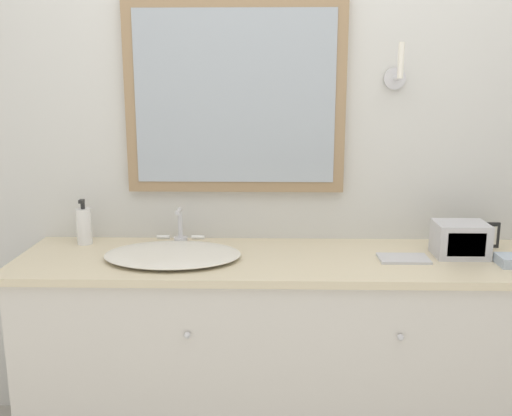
{
  "coord_description": "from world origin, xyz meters",
  "views": [
    {
      "loc": [
        -0.09,
        -1.86,
        1.53
      ],
      "look_at": [
        -0.14,
        0.31,
        1.05
      ],
      "focal_mm": 40.0,
      "sensor_mm": 36.0,
      "label": 1
    }
  ],
  "objects_px": {
    "appliance_box": "(460,240)",
    "picture_frame": "(488,235)",
    "soap_bottle": "(84,226)",
    "sink_basin": "(173,254)"
  },
  "relations": [
    {
      "from": "picture_frame",
      "to": "soap_bottle",
      "type": "bearing_deg",
      "value": 179.36
    },
    {
      "from": "appliance_box",
      "to": "picture_frame",
      "type": "bearing_deg",
      "value": 38.01
    },
    {
      "from": "sink_basin",
      "to": "picture_frame",
      "type": "xyz_separation_m",
      "value": [
        1.3,
        0.18,
        0.04
      ]
    },
    {
      "from": "soap_bottle",
      "to": "picture_frame",
      "type": "distance_m",
      "value": 1.71
    },
    {
      "from": "sink_basin",
      "to": "soap_bottle",
      "type": "distance_m",
      "value": 0.46
    },
    {
      "from": "appliance_box",
      "to": "sink_basin",
      "type": "bearing_deg",
      "value": -177.32
    },
    {
      "from": "soap_bottle",
      "to": "appliance_box",
      "type": "distance_m",
      "value": 1.56
    },
    {
      "from": "sink_basin",
      "to": "picture_frame",
      "type": "distance_m",
      "value": 1.31
    },
    {
      "from": "appliance_box",
      "to": "picture_frame",
      "type": "distance_m",
      "value": 0.2
    },
    {
      "from": "picture_frame",
      "to": "appliance_box",
      "type": "bearing_deg",
      "value": -141.99
    }
  ]
}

